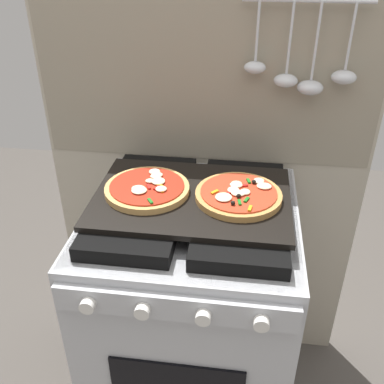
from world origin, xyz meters
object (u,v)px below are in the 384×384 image
baking_tray (192,198)px  pizza_right (239,195)px  stove (192,315)px  pizza_left (147,189)px

baking_tray → pizza_right: bearing=-0.8°
stove → pizza_right: size_ratio=3.81×
stove → baking_tray: bearing=90.0°
pizza_right → stove: bearing=179.9°
stove → baking_tray: size_ratio=1.67×
stove → baking_tray: 0.46m
stove → pizza_left: (-0.13, 0.00, 0.48)m
stove → pizza_left: pizza_left is taller
pizza_left → pizza_right: 0.25m
pizza_left → pizza_right: size_ratio=1.00×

